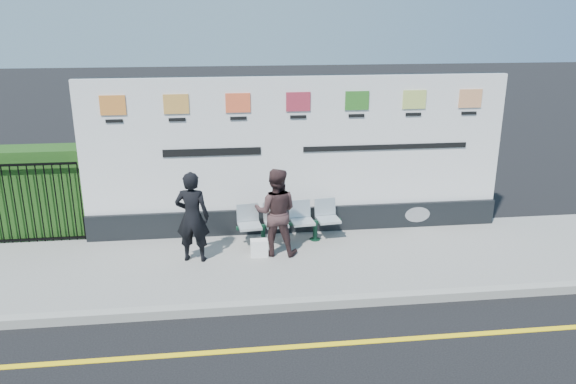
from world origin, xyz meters
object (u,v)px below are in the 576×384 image
object	(u,v)px
bench	(289,232)
woman_left	(192,217)
billboard	(297,166)
woman_right	(276,212)

from	to	relation	value
bench	woman_left	bearing A→B (deg)	-167.23
billboard	bench	bearing A→B (deg)	-110.80
woman_left	billboard	bearing A→B (deg)	-138.15
woman_right	bench	bearing A→B (deg)	-110.48
bench	woman_right	size ratio (longest dim) A/B	1.21
woman_right	billboard	bearing A→B (deg)	-104.49
billboard	woman_left	distance (m)	2.34
billboard	woman_right	bearing A→B (deg)	-116.13
billboard	woman_left	world-z (taller)	billboard
bench	woman_right	bearing A→B (deg)	-127.83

